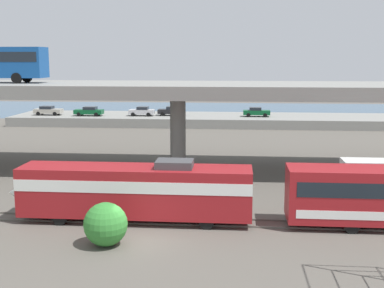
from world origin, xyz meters
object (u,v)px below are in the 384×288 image
object	(u,v)px
train_locomotive	(124,189)
service_truck_west	(384,178)
parked_car_2	(89,111)
parked_car_1	(48,110)
parked_car_3	(256,112)
parked_car_0	(171,111)
parked_car_4	(142,111)

from	to	relation	value
train_locomotive	service_truck_west	bearing A→B (deg)	-159.74
train_locomotive	parked_car_2	xyz separation A→B (m)	(-16.58, 48.72, 0.04)
service_truck_west	parked_car_1	distance (m)	59.92
parked_car_1	parked_car_2	distance (m)	7.11
parked_car_3	parked_car_0	bearing A→B (deg)	178.54
parked_car_0	parked_car_1	xyz separation A→B (m)	(-20.40, -1.04, 0.00)
parked_car_1	parked_car_4	size ratio (longest dim) A/B	1.11
parked_car_2	service_truck_west	bearing A→B (deg)	130.18
parked_car_0	parked_car_3	xyz separation A→B (m)	(13.81, -0.35, -0.00)
parked_car_0	parked_car_4	bearing A→B (deg)	9.92
parked_car_2	parked_car_0	bearing A→B (deg)	-173.20
parked_car_3	train_locomotive	bearing A→B (deg)	-101.92
train_locomotive	parked_car_3	bearing A→B (deg)	-101.92
parked_car_2	parked_car_3	world-z (taller)	same
parked_car_0	parked_car_2	distance (m)	13.41
parked_car_3	parked_car_1	bearing A→B (deg)	-178.84
service_truck_west	parked_car_4	world-z (taller)	service_truck_west
train_locomotive	parked_car_1	distance (m)	54.65
parked_car_2	parked_car_4	distance (m)	8.61
service_truck_west	parked_car_3	world-z (taller)	service_truck_west
service_truck_west	parked_car_2	bearing A→B (deg)	130.18
parked_car_0	parked_car_4	distance (m)	4.82
train_locomotive	parked_car_3	size ratio (longest dim) A/B	3.84
parked_car_0	service_truck_west	bearing A→B (deg)	116.87
train_locomotive	parked_car_2	distance (m)	51.46
parked_car_0	parked_car_2	xyz separation A→B (m)	(-13.32, -1.59, 0.00)
parked_car_0	parked_car_3	size ratio (longest dim) A/B	1.00
parked_car_2	parked_car_3	bearing A→B (deg)	-177.39
parked_car_1	parked_car_2	size ratio (longest dim) A/B	0.98
parked_car_3	parked_car_4	world-z (taller)	same
parked_car_4	parked_car_2	bearing A→B (deg)	5.05
parked_car_1	parked_car_2	xyz separation A→B (m)	(7.09, -0.54, 0.00)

